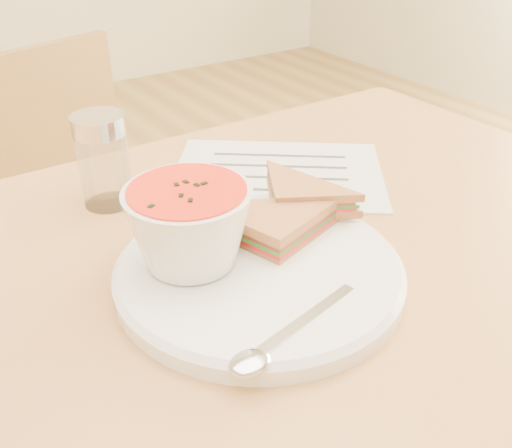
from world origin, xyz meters
TOP-DOWN VIEW (x-y plane):
  - chair_far at (0.02, 0.62)m, footprint 0.45×0.45m
  - plate at (-0.04, -0.02)m, footprint 0.29×0.29m
  - soup_bowl at (-0.09, 0.02)m, footprint 0.14×0.14m
  - sandwich_half_a at (-0.03, -0.04)m, footprint 0.14×0.14m
  - sandwich_half_b at (0.01, 0.02)m, footprint 0.13×0.13m
  - spoon at (-0.07, -0.12)m, footprint 0.18×0.07m
  - paper_menu at (0.12, 0.16)m, footprint 0.34×0.33m
  - condiment_shaker at (-0.10, 0.21)m, footprint 0.07×0.07m

SIDE VIEW (x-z plane):
  - chair_far at x=0.02m, z-range 0.00..0.81m
  - paper_menu at x=0.12m, z-range 0.75..0.75m
  - plate at x=-0.04m, z-range 0.75..0.77m
  - spoon at x=-0.07m, z-range 0.77..0.78m
  - sandwich_half_a at x=-0.03m, z-range 0.77..0.80m
  - sandwich_half_b at x=0.01m, z-range 0.78..0.81m
  - condiment_shaker at x=-0.10m, z-range 0.75..0.86m
  - soup_bowl at x=-0.09m, z-range 0.77..0.85m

